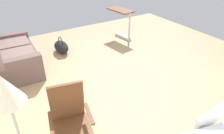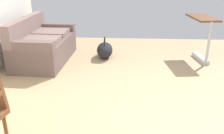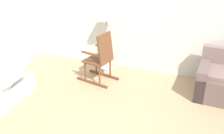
{
  "view_description": "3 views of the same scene",
  "coord_description": "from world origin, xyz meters",
  "views": [
    {
      "loc": [
        -2.69,
        2.07,
        2.47
      ],
      "look_at": [
        -0.15,
        0.5,
        0.69
      ],
      "focal_mm": 33.25,
      "sensor_mm": 36.0,
      "label": 1
    },
    {
      "loc": [
        -2.69,
        0.16,
        1.71
      ],
      "look_at": [
        -0.03,
        0.32,
        0.66
      ],
      "focal_mm": 40.35,
      "sensor_mm": 36.0,
      "label": 2
    },
    {
      "loc": [
        1.22,
        -2.91,
        2.58
      ],
      "look_at": [
        -0.19,
        0.65,
        0.79
      ],
      "focal_mm": 41.78,
      "sensor_mm": 36.0,
      "label": 3
    }
  ],
  "objects": [
    {
      "name": "overbed_table",
      "position": [
        2.21,
        -1.31,
        0.53
      ],
      "size": [
        0.87,
        0.51,
        0.84
      ],
      "color": "#B2B5BA",
      "rests_on": "ground"
    },
    {
      "name": "ground_plane",
      "position": [
        0.0,
        0.0,
        0.0
      ],
      "size": [
        7.48,
        7.48,
        0.0
      ],
      "primitive_type": "plane",
      "color": "tan"
    },
    {
      "name": "rocking_chair",
      "position": [
        -0.78,
        1.52,
        0.5
      ],
      "size": [
        0.84,
        0.62,
        1.05
      ],
      "color": "brown",
      "rests_on": "ground"
    },
    {
      "name": "floor_lamp",
      "position": [
        -0.89,
        2.11,
        1.23
      ],
      "size": [
        0.34,
        0.34,
        1.48
      ],
      "color": "#B2B5BA",
      "rests_on": "ground"
    },
    {
      "name": "duffel_bag",
      "position": [
        2.21,
        0.61,
        0.15
      ],
      "size": [
        0.57,
        0.34,
        0.43
      ],
      "color": "black",
      "rests_on": "ground"
    },
    {
      "name": "couch",
      "position": [
        1.91,
        1.78,
        0.31
      ],
      "size": [
        1.63,
        0.9,
        0.85
      ],
      "color": "#68534F",
      "rests_on": "ground"
    }
  ]
}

